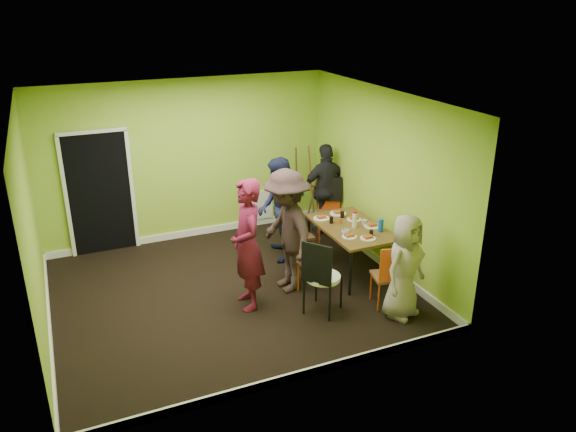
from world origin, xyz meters
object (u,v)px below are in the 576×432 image
chair_front_end (389,273)px  person_standing (247,245)px  chair_bentwood (321,274)px  chair_back_end (329,195)px  thermos (355,220)px  chair_left_far (295,231)px  easel (308,185)px  person_front_end (404,267)px  orange_bottle (341,221)px  person_left_far (279,210)px  person_back_end (326,189)px  person_left_near (287,231)px  dining_table (351,230)px  blue_bottle (381,225)px  chair_left_near (301,248)px

chair_front_end → person_standing: size_ratio=0.51×
chair_bentwood → chair_back_end: bearing=112.2°
chair_back_end → thermos: (-0.31, -1.43, 0.11)m
chair_left_far → easel: size_ratio=0.61×
person_front_end → easel: bearing=63.7°
thermos → person_front_end: person_front_end is taller
person_front_end → orange_bottle: bearing=70.2°
thermos → person_front_end: (-0.04, -1.39, -0.14)m
chair_back_end → person_standing: person_standing is taller
orange_bottle → person_front_end: size_ratio=0.05×
chair_bentwood → person_front_end: person_front_end is taller
person_left_far → person_back_end: (1.19, 0.64, -0.02)m
thermos → person_back_end: size_ratio=0.14×
person_standing → chair_front_end: bearing=68.8°
person_left_near → easel: bearing=145.7°
chair_left_far → chair_front_end: bearing=21.0°
chair_front_end → chair_left_far: bearing=121.0°
person_standing → chair_left_far: bearing=134.7°
dining_table → person_left_far: 1.23m
dining_table → thermos: thermos is taller
chair_bentwood → person_left_near: (-0.13, 0.84, 0.31)m
blue_bottle → chair_front_end: bearing=-113.8°
person_left_near → chair_bentwood: bearing=6.7°
chair_back_end → blue_bottle: (-0.03, -1.73, 0.09)m
chair_front_end → orange_bottle: (-0.02, 1.38, 0.25)m
person_left_far → blue_bottle: bearing=58.5°
chair_left_near → person_front_end: (0.89, -1.33, 0.13)m
chair_front_end → blue_bottle: blue_bottle is taller
dining_table → chair_left_far: chair_left_far is taller
person_back_end → chair_left_far: bearing=43.2°
chair_front_end → chair_bentwood: (-0.94, 0.22, 0.07)m
dining_table → person_left_far: size_ratio=0.88×
chair_back_end → person_left_near: person_left_near is taller
chair_left_far → chair_left_near: size_ratio=0.90×
chair_back_end → orange_bottle: 1.27m
chair_left_far → person_front_end: (0.65, -2.07, 0.19)m
chair_back_end → chair_left_far: bearing=60.1°
chair_left_far → thermos: thermos is taller
chair_left_near → orange_bottle: chair_left_near is taller
person_standing → person_front_end: bearing=63.5°
chair_back_end → chair_front_end: 2.62m
person_back_end → chair_back_end: bearing=91.7°
chair_back_end → orange_bottle: (-0.43, -1.20, 0.03)m
chair_bentwood → person_left_far: person_left_far is taller
chair_left_far → person_front_end: 2.18m
easel → dining_table: bearing=-96.1°
person_left_near → person_front_end: person_left_near is taller
chair_left_far → blue_bottle: 1.41m
thermos → person_standing: bearing=-170.3°
chair_front_end → person_left_far: (-0.78, 2.06, 0.32)m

